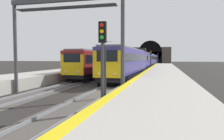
# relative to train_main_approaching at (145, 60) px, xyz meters

# --- Properties ---
(ground_plane) EXTENTS (320.00, 320.00, 0.00)m
(ground_plane) POSITION_rel_train_main_approaching_xyz_m (-39.79, -0.00, -2.36)
(ground_plane) COLOR #282623
(platform_right) EXTENTS (112.00, 4.94, 1.08)m
(platform_right) POSITION_rel_train_main_approaching_xyz_m (-39.79, -4.67, -1.82)
(platform_right) COLOR #ADA89E
(platform_right) RESTS_ON ground_plane
(platform_left) EXTENTS (112.00, 4.94, 1.08)m
(platform_left) POSITION_rel_train_main_approaching_xyz_m (-39.79, 9.48, -1.82)
(platform_left) COLOR #ADA89E
(platform_left) RESTS_ON ground_plane
(platform_right_edge_strip) EXTENTS (112.00, 0.50, 0.01)m
(platform_right_edge_strip) POSITION_rel_train_main_approaching_xyz_m (-39.79, -2.45, -1.28)
(platform_right_edge_strip) COLOR yellow
(platform_right_edge_strip) RESTS_ON platform_right
(track_main_line) EXTENTS (160.00, 2.70, 0.21)m
(track_main_line) POSITION_rel_train_main_approaching_xyz_m (-39.79, -0.00, -2.32)
(track_main_line) COLOR #4C4742
(track_main_line) RESTS_ON ground_plane
(track_adjacent_line) EXTENTS (160.00, 2.67, 0.21)m
(track_adjacent_line) POSITION_rel_train_main_approaching_xyz_m (-39.79, 4.80, -2.32)
(track_adjacent_line) COLOR #4C4742
(track_adjacent_line) RESTS_ON ground_plane
(train_main_approaching) EXTENTS (74.88, 3.38, 5.01)m
(train_main_approaching) POSITION_rel_train_main_approaching_xyz_m (0.00, 0.00, 0.00)
(train_main_approaching) COLOR navy
(train_main_approaching) RESTS_ON ground_plane
(train_adjacent_platform) EXTENTS (39.44, 3.00, 3.88)m
(train_adjacent_platform) POSITION_rel_train_main_approaching_xyz_m (-15.37, 4.80, -0.13)
(train_adjacent_platform) COLOR maroon
(train_adjacent_platform) RESTS_ON ground_plane
(railway_signal_near) EXTENTS (0.39, 0.38, 4.67)m
(railway_signal_near) POSITION_rel_train_main_approaching_xyz_m (-46.10, -1.86, 0.50)
(railway_signal_near) COLOR #38383D
(railway_signal_near) RESTS_ON ground_plane
(railway_signal_mid) EXTENTS (0.39, 0.38, 4.58)m
(railway_signal_mid) POSITION_rel_train_main_approaching_xyz_m (-7.90, -1.86, 0.44)
(railway_signal_mid) COLOR #38383D
(railway_signal_mid) RESTS_ON ground_plane
(railway_signal_far) EXTENTS (0.39, 0.38, 5.20)m
(railway_signal_far) POSITION_rel_train_main_approaching_xyz_m (42.43, -1.86, 0.69)
(railway_signal_far) COLOR #4C4C54
(railway_signal_far) RESTS_ON ground_plane
(overhead_signal_gantry) EXTENTS (0.70, 9.09, 7.41)m
(overhead_signal_gantry) POSITION_rel_train_main_approaching_xyz_m (-41.57, 2.40, 3.26)
(overhead_signal_gantry) COLOR #3F3F47
(overhead_signal_gantry) RESTS_ON ground_plane
(tunnel_portal) EXTENTS (2.92, 21.09, 11.84)m
(tunnel_portal) POSITION_rel_train_main_approaching_xyz_m (56.94, 2.40, 1.92)
(tunnel_portal) COLOR #51473D
(tunnel_portal) RESTS_ON ground_plane
(catenary_mast_near) EXTENTS (0.22, 2.23, 8.12)m
(catenary_mast_near) POSITION_rel_train_main_approaching_xyz_m (0.93, 12.31, 1.82)
(catenary_mast_near) COLOR #595B60
(catenary_mast_near) RESTS_ON ground_plane
(catenary_mast_far) EXTENTS (0.22, 2.49, 8.28)m
(catenary_mast_far) POSITION_rel_train_main_approaching_xyz_m (4.61, 12.30, 1.91)
(catenary_mast_far) COLOR #595B60
(catenary_mast_far) RESTS_ON ground_plane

